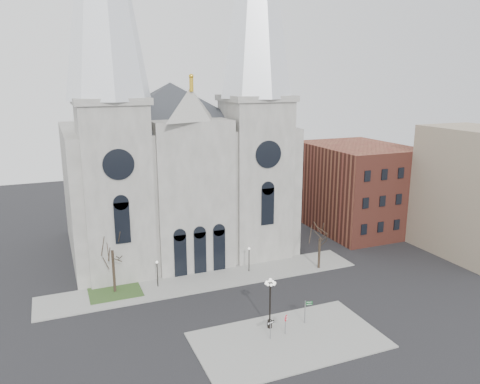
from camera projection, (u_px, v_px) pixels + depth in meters
name	position (u px, v px, depth m)	size (l,w,h in m)	color
ground	(240.00, 322.00, 48.38)	(160.00, 160.00, 0.00)	black
sidewalk_near	(289.00, 340.00, 44.98)	(18.00, 10.00, 0.14)	gray
sidewalk_far	(206.00, 280.00, 58.24)	(40.00, 6.00, 0.14)	gray
grass_patch	(115.00, 292.00, 55.06)	(6.00, 5.00, 0.18)	#2B491F
cathedral	(177.00, 124.00, 64.52)	(33.00, 26.66, 54.00)	gray
bg_building_brick	(356.00, 187.00, 77.59)	(14.00, 18.00, 14.00)	brown
bg_building_tan	(473.00, 192.00, 65.71)	(10.00, 14.00, 18.00)	tan
tree_left	(112.00, 248.00, 53.76)	(3.20, 3.20, 7.50)	black
tree_right	(320.00, 237.00, 60.96)	(3.20, 3.20, 6.00)	black
ped_lamp_left	(157.00, 269.00, 55.93)	(0.32, 0.32, 3.26)	black
ped_lamp_right	(249.00, 255.00, 60.38)	(0.32, 0.32, 3.26)	black
stop_sign	(285.00, 320.00, 45.55)	(0.74, 0.24, 2.11)	slate
globe_lamp	(270.00, 297.00, 46.29)	(1.42, 1.42, 5.37)	black
one_way_sign	(270.00, 326.00, 44.73)	(0.85, 0.25, 1.98)	slate
street_name_sign	(306.00, 310.00, 47.65)	(0.78, 0.25, 2.49)	slate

